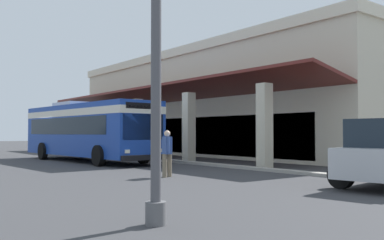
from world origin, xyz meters
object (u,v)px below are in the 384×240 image
pedestrian (167,151)px  potted_palm (103,143)px  transit_bus (87,128)px  lot_light_pole (156,13)px

pedestrian → potted_palm: bearing=161.2°
pedestrian → potted_palm: size_ratio=0.53×
pedestrian → transit_bus: bearing=172.8°
transit_bus → pedestrian: size_ratio=6.81×
potted_palm → lot_light_pole: 27.05m
lot_light_pole → pedestrian: bearing=144.6°
lot_light_pole → potted_palm: bearing=156.4°
potted_palm → pedestrian: bearing=-18.8°
transit_bus → pedestrian: 9.95m
transit_bus → lot_light_pole: size_ratio=1.66×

